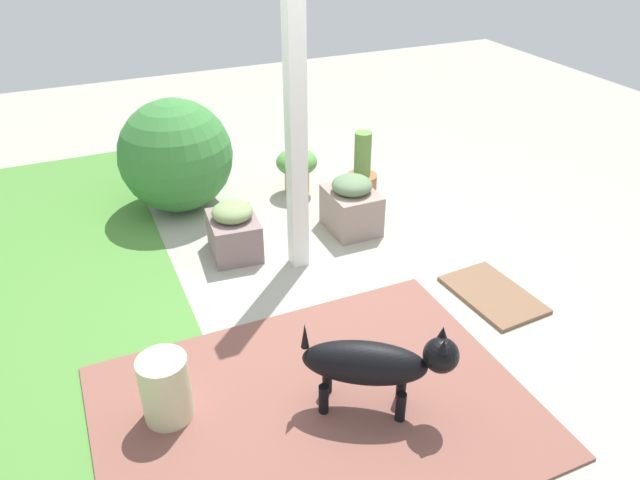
# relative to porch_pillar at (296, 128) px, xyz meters

# --- Properties ---
(ground_plane) EXTENTS (12.00, 12.00, 0.00)m
(ground_plane) POSITION_rel_porch_pillar_xyz_m (-0.30, -0.08, -1.12)
(ground_plane) COLOR #A2A192
(brick_path) EXTENTS (1.80, 2.40, 0.02)m
(brick_path) POSITION_rel_porch_pillar_xyz_m (-1.49, 0.50, -1.11)
(brick_path) COLOR brown
(brick_path) RESTS_ON ground
(porch_pillar) EXTENTS (0.13, 0.13, 2.23)m
(porch_pillar) POSITION_rel_porch_pillar_xyz_m (0.00, 0.00, 0.00)
(porch_pillar) COLOR white
(porch_pillar) RESTS_ON ground
(stone_planter_nearest) EXTENTS (0.48, 0.39, 0.49)m
(stone_planter_nearest) POSITION_rel_porch_pillar_xyz_m (0.32, -0.61, -0.89)
(stone_planter_nearest) COLOR gray
(stone_planter_nearest) RESTS_ON ground
(stone_planter_mid) EXTENTS (0.50, 0.41, 0.45)m
(stone_planter_mid) POSITION_rel_porch_pillar_xyz_m (0.34, 0.41, -0.91)
(stone_planter_mid) COLOR gray
(stone_planter_mid) RESTS_ON ground
(round_shrub) EXTENTS (1.00, 1.00, 1.00)m
(round_shrub) POSITION_rel_porch_pillar_xyz_m (1.32, 0.62, -0.62)
(round_shrub) COLOR #397C38
(round_shrub) RESTS_ON ground
(terracotta_pot_broad) EXTENTS (0.39, 0.39, 0.43)m
(terracotta_pot_broad) POSITION_rel_porch_pillar_xyz_m (1.17, -0.46, -0.86)
(terracotta_pot_broad) COLOR #BE784C
(terracotta_pot_broad) RESTS_ON ground
(terracotta_pot_tall) EXTENTS (0.28, 0.28, 0.65)m
(terracotta_pot_tall) POSITION_rel_porch_pillar_xyz_m (0.81, -0.97, -0.89)
(terracotta_pot_tall) COLOR #995F39
(terracotta_pot_tall) RESTS_ON ground
(dog) EXTENTS (0.59, 0.80, 0.58)m
(dog) POSITION_rel_porch_pillar_xyz_m (-1.59, 0.19, -0.78)
(dog) COLOR black
(dog) RESTS_ON ground
(ceramic_urn) EXTENTS (0.27, 0.27, 0.42)m
(ceramic_urn) POSITION_rel_porch_pillar_xyz_m (-1.19, 1.26, -0.91)
(ceramic_urn) COLOR beige
(ceramic_urn) RESTS_ON ground
(doormat) EXTENTS (0.74, 0.51, 0.03)m
(doormat) POSITION_rel_porch_pillar_xyz_m (-0.98, -1.12, -1.10)
(doormat) COLOR brown
(doormat) RESTS_ON ground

